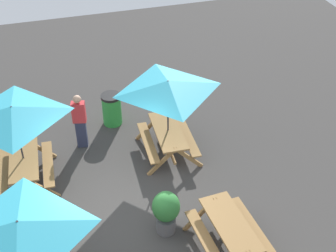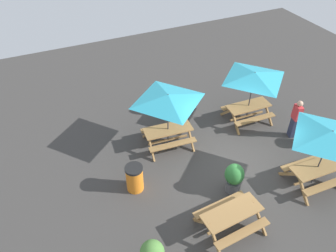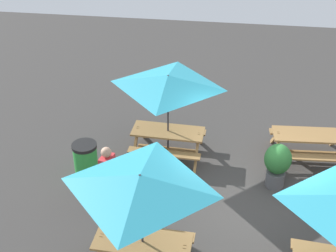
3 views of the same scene
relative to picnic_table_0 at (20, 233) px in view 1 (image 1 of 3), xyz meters
The scene contains 8 objects.
ground_plane 3.29m from the picnic_table_0, 49.85° to the right, with size 24.00×24.00×0.00m, color #3D3A38.
picnic_table_0 is the anchor object (origin of this frame).
picnic_table_1 5.26m from the picnic_table_0, 45.69° to the right, with size 2.08×2.08×2.34m.
picnic_table_2 3.60m from the picnic_table_0, ahead, with size 2.08×2.08×2.34m.
picnic_table_3 4.35m from the picnic_table_0, 87.82° to the right, with size 1.89×1.64×0.81m.
trash_bin_green 6.22m from the picnic_table_0, 25.12° to the right, with size 0.59×0.59×0.98m.
potted_plant_1 3.37m from the picnic_table_0, 71.02° to the right, with size 0.62×0.62×1.14m.
person_standing 5.01m from the picnic_table_0, 18.46° to the right, with size 0.30×0.40×1.67m.
Camera 1 is at (-7.58, 1.08, 8.31)m, focal length 50.00 mm.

